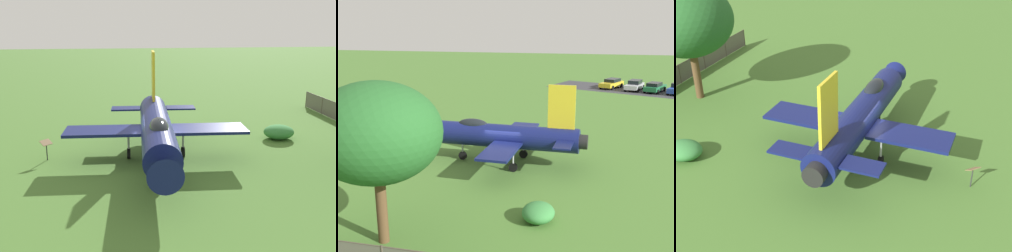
% 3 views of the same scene
% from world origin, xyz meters
% --- Properties ---
extents(ground_plane, '(200.00, 200.00, 0.00)m').
position_xyz_m(ground_plane, '(0.00, 0.00, 0.00)').
color(ground_plane, '#47722D').
extents(display_jet, '(9.84, 12.38, 5.71)m').
position_xyz_m(display_jet, '(0.02, 0.34, 2.02)').
color(display_jet, '#111951').
rests_on(display_jet, ground_plane).
extents(shrub_near_fence, '(1.98, 1.65, 0.92)m').
position_xyz_m(shrub_near_fence, '(-8.40, -3.58, 0.46)').
color(shrub_near_fence, '#387F3D').
rests_on(shrub_near_fence, ground_plane).
extents(info_plaque, '(0.70, 0.70, 1.14)m').
position_xyz_m(info_plaque, '(5.94, -1.46, 0.85)').
color(info_plaque, '#333333').
rests_on(info_plaque, ground_plane).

